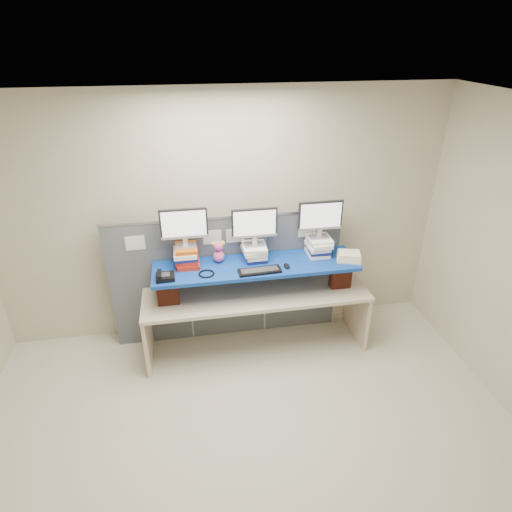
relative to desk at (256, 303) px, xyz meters
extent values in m
cube|color=beige|center=(-0.28, -1.47, 0.81)|extent=(5.00, 4.00, 2.80)
cube|color=beige|center=(-0.28, -1.47, -0.59)|extent=(5.00, 4.00, 0.01)
cube|color=silver|center=(-0.28, -1.47, 2.21)|extent=(5.00, 4.00, 0.01)
cube|color=#4A5057|center=(-1.14, 0.31, 0.16)|extent=(0.85, 0.05, 1.50)
cube|color=#4A5057|center=(-0.28, 0.31, 0.16)|extent=(0.85, 0.05, 1.50)
cube|color=#4A5057|center=(0.59, 0.31, 0.16)|extent=(0.85, 0.05, 1.50)
cube|color=#A9ACB0|center=(-0.28, 0.31, 0.92)|extent=(2.60, 0.06, 0.03)
cube|color=silver|center=(-1.23, 0.28, 0.71)|extent=(0.20, 0.00, 0.16)
cube|color=silver|center=(-0.43, 0.28, 0.71)|extent=(0.20, 0.00, 0.16)
cube|color=silver|center=(-0.18, 0.28, 0.71)|extent=(0.20, 0.00, 0.16)
cube|color=silver|center=(0.62, 0.28, 0.71)|extent=(0.20, 0.00, 0.16)
cube|color=beige|center=(0.00, 0.00, 0.13)|extent=(2.44, 0.71, 0.04)
cube|color=beige|center=(-1.20, 0.00, -0.24)|extent=(0.04, 0.66, 0.70)
cube|color=beige|center=(1.20, 0.00, -0.24)|extent=(0.04, 0.66, 0.70)
cube|color=maroon|center=(-0.93, -0.05, 0.30)|extent=(0.22, 0.12, 0.30)
cube|color=maroon|center=(0.93, -0.05, 0.30)|extent=(0.22, 0.12, 0.30)
cube|color=navy|center=(0.00, 0.00, 0.47)|extent=(2.15, 0.54, 0.04)
cube|color=#A82013|center=(-0.70, 0.11, 0.51)|extent=(0.23, 0.27, 0.05)
cube|color=#A82013|center=(-0.71, 0.13, 0.56)|extent=(0.24, 0.29, 0.04)
cube|color=navy|center=(-0.72, 0.12, 0.60)|extent=(0.25, 0.28, 0.03)
cube|color=white|center=(-0.72, 0.12, 0.64)|extent=(0.23, 0.27, 0.05)
cube|color=#B84D11|center=(-0.71, 0.13, 0.68)|extent=(0.22, 0.27, 0.04)
cube|color=navy|center=(0.02, 0.13, 0.51)|extent=(0.22, 0.28, 0.04)
cube|color=white|center=(0.01, 0.13, 0.55)|extent=(0.23, 0.30, 0.05)
cube|color=white|center=(0.00, 0.11, 0.60)|extent=(0.25, 0.28, 0.04)
cube|color=white|center=(0.00, 0.12, 0.64)|extent=(0.25, 0.30, 0.04)
cube|color=white|center=(0.70, 0.11, 0.51)|extent=(0.22, 0.27, 0.04)
cube|color=navy|center=(0.71, 0.13, 0.55)|extent=(0.24, 0.31, 0.04)
cube|color=white|center=(0.70, 0.12, 0.59)|extent=(0.23, 0.29, 0.04)
cube|color=white|center=(0.71, 0.11, 0.63)|extent=(0.23, 0.31, 0.05)
cube|color=white|center=(0.72, 0.12, 0.67)|extent=(0.25, 0.27, 0.03)
cube|color=#B3B4B9|center=(-0.71, 0.12, 0.71)|extent=(0.21, 0.13, 0.01)
cube|color=#B3B4B9|center=(-0.71, 0.12, 0.76)|extent=(0.05, 0.04, 0.09)
cube|color=black|center=(-0.71, 0.12, 0.96)|extent=(0.48, 0.03, 0.31)
cube|color=silver|center=(-0.71, 0.10, 0.96)|extent=(0.44, 0.00, 0.28)
cube|color=#B3B4B9|center=(0.00, 0.12, 0.66)|extent=(0.21, 0.13, 0.01)
cube|color=#B3B4B9|center=(0.00, 0.12, 0.71)|extent=(0.05, 0.04, 0.09)
cube|color=black|center=(0.00, 0.12, 0.91)|extent=(0.48, 0.03, 0.31)
cube|color=silver|center=(0.00, 0.10, 0.91)|extent=(0.44, 0.00, 0.28)
cube|color=#B3B4B9|center=(0.71, 0.12, 0.69)|extent=(0.21, 0.13, 0.01)
cube|color=#B3B4B9|center=(0.71, 0.12, 0.74)|extent=(0.05, 0.04, 0.09)
cube|color=black|center=(0.71, 0.12, 0.94)|extent=(0.48, 0.03, 0.31)
cube|color=silver|center=(0.71, 0.10, 0.94)|extent=(0.44, 0.00, 0.28)
cube|color=black|center=(0.01, -0.16, 0.50)|extent=(0.45, 0.17, 0.02)
cube|color=#2E2E31|center=(0.01, -0.16, 0.52)|extent=(0.38, 0.12, 0.00)
ellipsoid|color=black|center=(0.30, -0.11, 0.51)|extent=(0.08, 0.11, 0.03)
cube|color=black|center=(-0.93, -0.14, 0.51)|extent=(0.19, 0.17, 0.05)
cube|color=#2E2E31|center=(-0.93, -0.14, 0.54)|extent=(0.09, 0.09, 0.01)
cube|color=black|center=(-0.99, -0.14, 0.55)|extent=(0.05, 0.16, 0.03)
torus|color=black|center=(-0.53, -0.12, 0.50)|extent=(0.20, 0.20, 0.02)
ellipsoid|color=#E15590|center=(-0.38, 0.12, 0.56)|extent=(0.12, 0.11, 0.13)
sphere|color=#E15590|center=(-0.38, 0.12, 0.68)|extent=(0.11, 0.11, 0.11)
sphere|color=gold|center=(-0.43, 0.12, 0.71)|extent=(0.05, 0.05, 0.05)
sphere|color=gold|center=(-0.33, 0.12, 0.71)|extent=(0.05, 0.05, 0.05)
cube|color=white|center=(0.99, -0.07, 0.50)|extent=(0.29, 0.26, 0.03)
cube|color=white|center=(0.99, -0.07, 0.53)|extent=(0.28, 0.25, 0.03)
cube|color=white|center=(0.99, -0.07, 0.56)|extent=(0.27, 0.24, 0.03)
camera|label=1|loc=(-0.68, -3.86, 2.67)|focal=30.00mm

